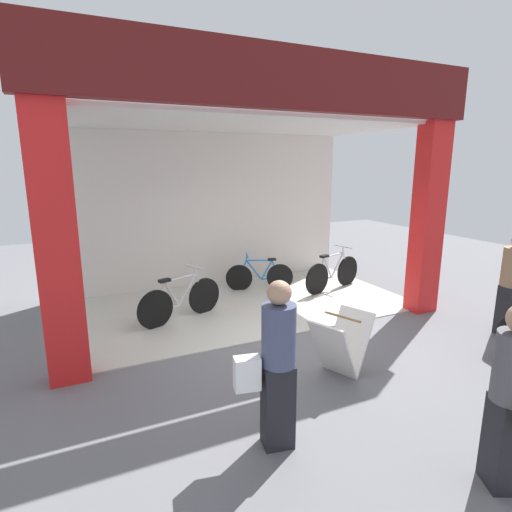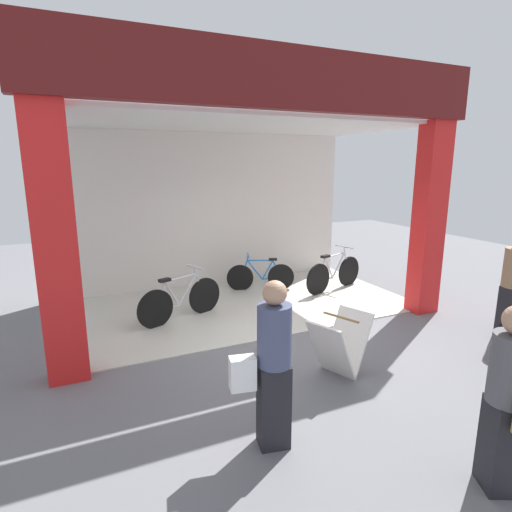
% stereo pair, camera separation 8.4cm
% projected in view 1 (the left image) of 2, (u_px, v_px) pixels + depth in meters
% --- Properties ---
extents(ground_plane, '(20.96, 20.96, 0.00)m').
position_uv_depth(ground_plane, '(279.00, 338.00, 6.50)').
color(ground_plane, slate).
rests_on(ground_plane, ground).
extents(shop_facade, '(6.68, 3.67, 4.22)m').
position_uv_depth(shop_facade, '(235.00, 187.00, 7.54)').
color(shop_facade, beige).
rests_on(shop_facade, ground).
extents(bicycle_inside_0, '(1.59, 0.63, 0.92)m').
position_uv_depth(bicycle_inside_0, '(181.00, 300.00, 7.13)').
color(bicycle_inside_0, black).
rests_on(bicycle_inside_0, ground).
extents(bicycle_inside_1, '(1.64, 0.57, 0.93)m').
position_uv_depth(bicycle_inside_1, '(333.00, 273.00, 8.86)').
color(bicycle_inside_1, black).
rests_on(bicycle_inside_1, ground).
extents(bicycle_inside_2, '(1.38, 0.55, 0.80)m').
position_uv_depth(bicycle_inside_2, '(260.00, 276.00, 8.85)').
color(bicycle_inside_2, black).
rests_on(bicycle_inside_2, ground).
extents(sandwich_board_sign, '(0.95, 0.78, 0.80)m').
position_uv_depth(sandwich_board_sign, '(341.00, 345.00, 5.31)').
color(sandwich_board_sign, silver).
rests_on(sandwich_board_sign, ground).
extents(pedestrian_0, '(0.44, 0.58, 1.62)m').
position_uv_depth(pedestrian_0, '(512.00, 397.00, 3.33)').
color(pedestrian_0, black).
rests_on(pedestrian_0, ground).
extents(pedestrian_2, '(0.61, 0.38, 1.67)m').
position_uv_depth(pedestrian_2, '(276.00, 364.00, 3.85)').
color(pedestrian_2, black).
rests_on(pedestrian_2, ground).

